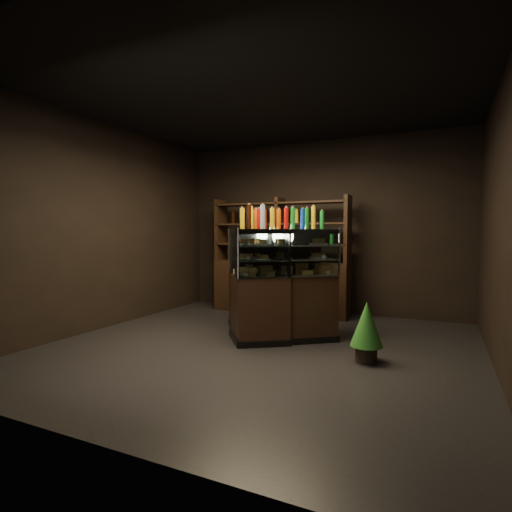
# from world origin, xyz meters

# --- Properties ---
(ground) EXTENTS (5.00, 5.00, 0.00)m
(ground) POSITION_xyz_m (0.00, 0.00, 0.00)
(ground) COLOR black
(ground) RESTS_ON ground
(room_shell) EXTENTS (5.02, 5.02, 3.01)m
(room_shell) POSITION_xyz_m (0.00, 0.00, 1.94)
(room_shell) COLOR black
(room_shell) RESTS_ON ground
(display_case) EXTENTS (1.79, 1.48, 1.45)m
(display_case) POSITION_xyz_m (-0.10, 0.52, 0.49)
(display_case) COLOR black
(display_case) RESTS_ON ground
(food_display) EXTENTS (1.38, 1.10, 0.45)m
(food_display) POSITION_xyz_m (-0.11, 0.52, 1.09)
(food_display) COLOR #D17C4B
(food_display) RESTS_ON display_case
(bottles_top) EXTENTS (1.21, 0.96, 0.30)m
(bottles_top) POSITION_xyz_m (-0.10, 0.53, 1.59)
(bottles_top) COLOR #0F38B2
(bottles_top) RESTS_ON display_case
(potted_conifer) EXTENTS (0.35, 0.35, 0.75)m
(potted_conifer) POSITION_xyz_m (1.27, -0.01, 0.43)
(potted_conifer) COLOR black
(potted_conifer) RESTS_ON ground
(back_shelving) EXTENTS (2.40, 0.43, 2.00)m
(back_shelving) POSITION_xyz_m (-0.56, 2.05, 0.61)
(back_shelving) COLOR black
(back_shelving) RESTS_ON ground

